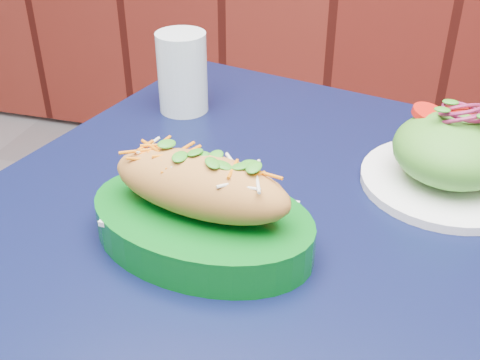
# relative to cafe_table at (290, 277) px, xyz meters

# --- Properties ---
(cafe_table) EXTENTS (0.96, 0.96, 0.75)m
(cafe_table) POSITION_rel_cafe_table_xyz_m (0.00, 0.00, 0.00)
(cafe_table) COLOR black
(cafe_table) RESTS_ON ground
(banh_mi_basket) EXTENTS (0.29, 0.21, 0.12)m
(banh_mi_basket) POSITION_rel_cafe_table_xyz_m (-0.09, -0.07, 0.13)
(banh_mi_basket) COLOR #065F16
(banh_mi_basket) RESTS_ON cafe_table
(salad_plate) EXTENTS (0.22, 0.22, 0.11)m
(salad_plate) POSITION_rel_cafe_table_xyz_m (0.18, 0.14, 0.13)
(salad_plate) COLOR white
(salad_plate) RESTS_ON cafe_table
(water_glass) EXTENTS (0.08, 0.08, 0.13)m
(water_glass) POSITION_rel_cafe_table_xyz_m (-0.24, 0.26, 0.15)
(water_glass) COLOR silver
(water_glass) RESTS_ON cafe_table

